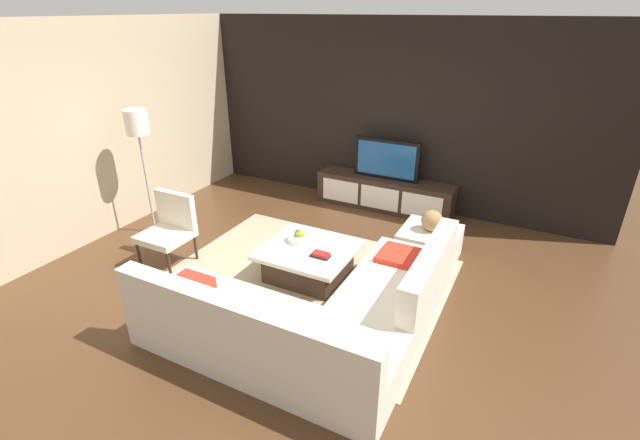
{
  "coord_description": "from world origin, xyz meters",
  "views": [
    {
      "loc": [
        2.1,
        -3.87,
        2.89
      ],
      "look_at": [
        -0.13,
        0.45,
        0.58
      ],
      "focal_mm": 25.18,
      "sensor_mm": 36.0,
      "label": 1
    }
  ],
  "objects_px": {
    "coffee_table": "(309,261)",
    "fruit_bowl": "(299,237)",
    "book_stack": "(321,255)",
    "television": "(386,159)",
    "decorative_ball": "(432,221)",
    "sectional_couch": "(318,316)",
    "ottoman": "(429,244)",
    "media_console": "(384,193)",
    "accent_chair_near": "(170,225)",
    "floor_lamp": "(138,131)"
  },
  "relations": [
    {
      "from": "accent_chair_near",
      "to": "book_stack",
      "type": "height_order",
      "value": "accent_chair_near"
    },
    {
      "from": "media_console",
      "to": "fruit_bowl",
      "type": "relative_size",
      "value": 7.66
    },
    {
      "from": "television",
      "to": "sectional_couch",
      "type": "bearing_deg",
      "value": -80.81
    },
    {
      "from": "sectional_couch",
      "to": "book_stack",
      "type": "relative_size",
      "value": 11.29
    },
    {
      "from": "sectional_couch",
      "to": "accent_chair_near",
      "type": "height_order",
      "value": "accent_chair_near"
    },
    {
      "from": "sectional_couch",
      "to": "floor_lamp",
      "type": "bearing_deg",
      "value": 162.5
    },
    {
      "from": "ottoman",
      "to": "fruit_bowl",
      "type": "xyz_separation_m",
      "value": [
        -1.33,
        -0.96,
        0.23
      ]
    },
    {
      "from": "fruit_bowl",
      "to": "book_stack",
      "type": "distance_m",
      "value": 0.46
    },
    {
      "from": "media_console",
      "to": "ottoman",
      "type": "relative_size",
      "value": 3.06
    },
    {
      "from": "decorative_ball",
      "to": "sectional_couch",
      "type": "bearing_deg",
      "value": -104.38
    },
    {
      "from": "ottoman",
      "to": "floor_lamp",
      "type": "bearing_deg",
      "value": -164.19
    },
    {
      "from": "media_console",
      "to": "accent_chair_near",
      "type": "relative_size",
      "value": 2.47
    },
    {
      "from": "television",
      "to": "fruit_bowl",
      "type": "distance_m",
      "value": 2.25
    },
    {
      "from": "book_stack",
      "to": "decorative_ball",
      "type": "bearing_deg",
      "value": 51.8
    },
    {
      "from": "television",
      "to": "ottoman",
      "type": "height_order",
      "value": "television"
    },
    {
      "from": "fruit_bowl",
      "to": "decorative_ball",
      "type": "xyz_separation_m",
      "value": [
        1.33,
        0.96,
        0.1
      ]
    },
    {
      "from": "sectional_couch",
      "to": "floor_lamp",
      "type": "relative_size",
      "value": 1.43
    },
    {
      "from": "accent_chair_near",
      "to": "coffee_table",
      "type": "bearing_deg",
      "value": 20.24
    },
    {
      "from": "ottoman",
      "to": "television",
      "type": "bearing_deg",
      "value": 130.17
    },
    {
      "from": "media_console",
      "to": "floor_lamp",
      "type": "xyz_separation_m",
      "value": [
        -2.61,
        -2.27,
        1.2
      ]
    },
    {
      "from": "coffee_table",
      "to": "book_stack",
      "type": "relative_size",
      "value": 4.69
    },
    {
      "from": "fruit_bowl",
      "to": "book_stack",
      "type": "bearing_deg",
      "value": -29.09
    },
    {
      "from": "television",
      "to": "floor_lamp",
      "type": "relative_size",
      "value": 0.58
    },
    {
      "from": "media_console",
      "to": "accent_chair_near",
      "type": "xyz_separation_m",
      "value": [
        -1.79,
        -2.74,
        0.24
      ]
    },
    {
      "from": "media_console",
      "to": "coffee_table",
      "type": "bearing_deg",
      "value": -92.49
    },
    {
      "from": "coffee_table",
      "to": "fruit_bowl",
      "type": "relative_size",
      "value": 3.67
    },
    {
      "from": "coffee_table",
      "to": "ottoman",
      "type": "distance_m",
      "value": 1.56
    },
    {
      "from": "decorative_ball",
      "to": "book_stack",
      "type": "bearing_deg",
      "value": -128.2
    },
    {
      "from": "ottoman",
      "to": "book_stack",
      "type": "height_order",
      "value": "book_stack"
    },
    {
      "from": "fruit_bowl",
      "to": "decorative_ball",
      "type": "relative_size",
      "value": 1.07
    },
    {
      "from": "book_stack",
      "to": "accent_chair_near",
      "type": "bearing_deg",
      "value": -170.48
    },
    {
      "from": "television",
      "to": "coffee_table",
      "type": "distance_m",
      "value": 2.38
    },
    {
      "from": "television",
      "to": "accent_chair_near",
      "type": "height_order",
      "value": "television"
    },
    {
      "from": "coffee_table",
      "to": "fruit_bowl",
      "type": "height_order",
      "value": "fruit_bowl"
    },
    {
      "from": "ottoman",
      "to": "fruit_bowl",
      "type": "relative_size",
      "value": 2.5
    },
    {
      "from": "media_console",
      "to": "television",
      "type": "relative_size",
      "value": 2.12
    },
    {
      "from": "media_console",
      "to": "ottoman",
      "type": "distance_m",
      "value": 1.62
    },
    {
      "from": "floor_lamp",
      "to": "decorative_ball",
      "type": "height_order",
      "value": "floor_lamp"
    },
    {
      "from": "sectional_couch",
      "to": "coffee_table",
      "type": "height_order",
      "value": "sectional_couch"
    },
    {
      "from": "sectional_couch",
      "to": "accent_chair_near",
      "type": "bearing_deg",
      "value": 167.26
    },
    {
      "from": "coffee_table",
      "to": "accent_chair_near",
      "type": "bearing_deg",
      "value": -165.36
    },
    {
      "from": "floor_lamp",
      "to": "ottoman",
      "type": "bearing_deg",
      "value": 15.81
    },
    {
      "from": "media_console",
      "to": "decorative_ball",
      "type": "height_order",
      "value": "decorative_ball"
    },
    {
      "from": "fruit_bowl",
      "to": "decorative_ball",
      "type": "bearing_deg",
      "value": 35.76
    },
    {
      "from": "coffee_table",
      "to": "decorative_ball",
      "type": "distance_m",
      "value": 1.59
    },
    {
      "from": "television",
      "to": "book_stack",
      "type": "bearing_deg",
      "value": -87.17
    },
    {
      "from": "floor_lamp",
      "to": "ottoman",
      "type": "xyz_separation_m",
      "value": [
        3.65,
        1.03,
        -1.25
      ]
    },
    {
      "from": "sectional_couch",
      "to": "book_stack",
      "type": "height_order",
      "value": "sectional_couch"
    },
    {
      "from": "floor_lamp",
      "to": "decorative_ball",
      "type": "bearing_deg",
      "value": 15.81
    },
    {
      "from": "fruit_bowl",
      "to": "ottoman",
      "type": "bearing_deg",
      "value": 35.76
    }
  ]
}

